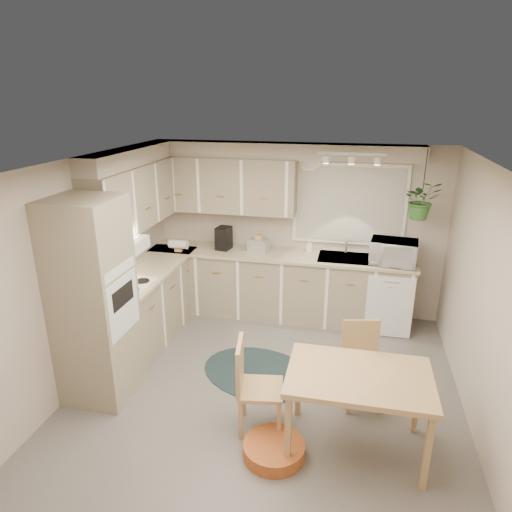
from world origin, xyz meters
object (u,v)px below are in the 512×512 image
object	(u,v)px
dining_table	(356,412)
chair_left	(261,386)
braided_rug	(258,372)
pet_bed	(274,450)
microwave	(394,250)
chair_back	(363,366)

from	to	relation	value
dining_table	chair_left	xyz separation A→B (m)	(-0.87, 0.08, 0.07)
chair_left	braided_rug	bearing A→B (deg)	-175.31
pet_bed	dining_table	bearing A→B (deg)	20.46
dining_table	microwave	distance (m)	2.47
chair_left	chair_back	world-z (taller)	chair_left
chair_back	pet_bed	world-z (taller)	chair_back
chair_back	microwave	distance (m)	1.84
chair_back	microwave	bearing A→B (deg)	-114.67
braided_rug	pet_bed	xyz separation A→B (m)	(0.40, -1.20, 0.06)
microwave	pet_bed	bearing A→B (deg)	-105.73
dining_table	braided_rug	size ratio (longest dim) A/B	0.91
dining_table	chair_back	bearing A→B (deg)	85.62
chair_back	microwave	size ratio (longest dim) A/B	1.49
chair_left	microwave	bearing A→B (deg)	141.94
chair_left	pet_bed	xyz separation A→B (m)	(0.19, -0.34, -0.39)
chair_back	pet_bed	size ratio (longest dim) A/B	1.57
dining_table	pet_bed	distance (m)	0.79
braided_rug	pet_bed	bearing A→B (deg)	-71.47
chair_left	chair_back	distance (m)	1.09
chair_left	chair_back	size ratio (longest dim) A/B	1.06
chair_left	braided_rug	distance (m)	0.99
braided_rug	microwave	world-z (taller)	microwave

